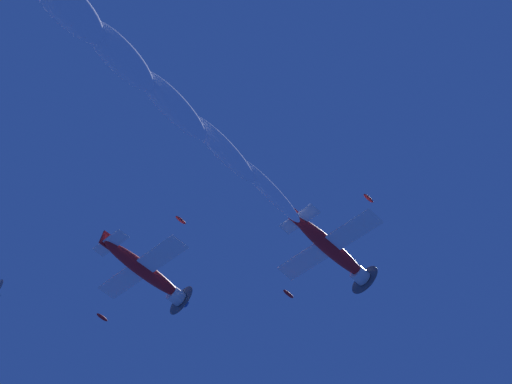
{
  "coord_description": "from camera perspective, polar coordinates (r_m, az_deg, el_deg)",
  "views": [
    {
      "loc": [
        30.36,
        -11.14,
        1.66
      ],
      "look_at": [
        6.91,
        -4.29,
        68.88
      ],
      "focal_mm": 71.19,
      "sensor_mm": 36.0,
      "label": 1
    }
  ],
  "objects": [
    {
      "name": "airplane_lead",
      "position": [
        75.32,
        4.3,
        -3.24
      ],
      "size": [
        8.45,
        8.23,
        4.18
      ],
      "color": "red"
    },
    {
      "name": "airplane_left_wingman",
      "position": [
        76.64,
        -6.2,
        -4.47
      ],
      "size": [
        8.36,
        8.16,
        4.61
      ],
      "color": "red"
    }
  ]
}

